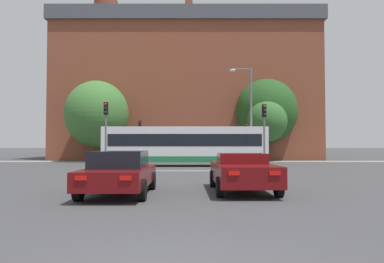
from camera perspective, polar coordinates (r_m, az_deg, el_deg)
The scene contains 16 objects.
stop_line_strip at distance 23.43m, azimuth -0.37°, elevation -6.01°, with size 7.65×0.30×0.01m, color silver.
far_pavement at distance 36.64m, azimuth -0.13°, elevation -4.58°, with size 68.50×2.50×0.01m, color gray.
brick_civic_building at distance 47.24m, azimuth -0.62°, elevation 6.17°, with size 29.84×16.11×22.70m.
car_saloon_left at distance 12.46m, azimuth -10.69°, elevation -6.13°, with size 2.07×4.59×1.41m.
car_roadster_right at distance 13.16m, azimuth 7.95°, elevation -6.09°, with size 2.10×4.65×1.32m.
bus_crossing_lead at distance 28.60m, azimuth -0.78°, elevation -2.10°, with size 12.31×2.71×2.97m.
traffic_light_near_right at distance 24.11m, azimuth 11.24°, elevation 0.84°, with size 0.26×0.31×4.19m.
traffic_light_far_right at distance 35.97m, azimuth 8.56°, elevation -0.66°, with size 0.26×0.31×3.65m.
traffic_light_near_left at distance 24.33m, azimuth -12.71°, elevation 1.03°, with size 0.26×0.31×4.33m.
traffic_light_far_left at distance 36.40m, azimuth -7.69°, elevation -0.35°, with size 0.26×0.31×3.99m.
street_lamp_junction at distance 29.89m, azimuth 8.78°, elevation 3.81°, with size 1.79×0.36×7.77m.
pedestrian_waiting at distance 36.59m, azimuth -0.62°, elevation -2.95°, with size 0.26×0.42×1.77m.
pedestrian_walking_east at distance 36.98m, azimuth -5.13°, elevation -2.99°, with size 0.36×0.45×1.72m.
tree_by_building at distance 39.73m, azimuth 11.57°, elevation 3.07°, with size 6.38×6.38×8.50m.
tree_kerbside at distance 37.55m, azimuth 11.62°, elevation 1.63°, with size 3.97×3.97×6.10m.
tree_distant at distance 37.88m, azimuth -14.04°, elevation 2.60°, with size 6.21×6.21×7.92m.
Camera 1 is at (0.27, -4.42, 1.62)m, focal length 35.00 mm.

